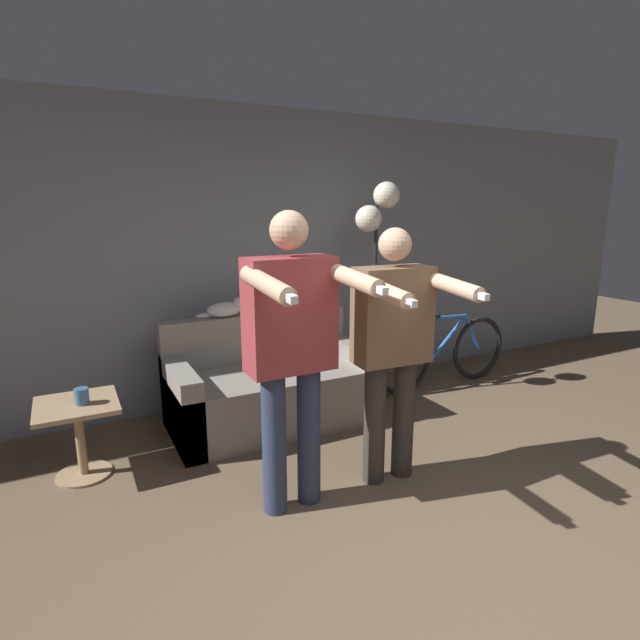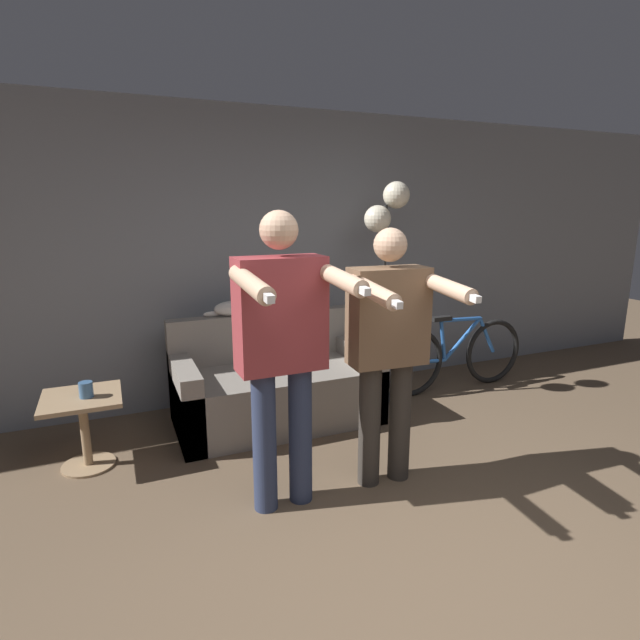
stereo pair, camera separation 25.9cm
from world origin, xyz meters
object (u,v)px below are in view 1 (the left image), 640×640
at_px(couch, 271,389).
at_px(person_left, 292,343).
at_px(side_table, 78,423).
at_px(person_right, 393,339).
at_px(cat, 225,309).
at_px(floor_lamp, 377,226).
at_px(cup, 82,396).
at_px(bicycle, 442,352).

bearing_deg(couch, person_left, -105.90).
bearing_deg(side_table, person_right, -28.46).
height_order(couch, cat, cat).
xyz_separation_m(couch, person_right, (0.35, -1.19, 0.66)).
bearing_deg(side_table, floor_lamp, 6.84).
relative_size(person_right, cup, 15.43).
bearing_deg(cat, couch, -49.00).
bearing_deg(person_right, cup, 155.47).
relative_size(person_left, cat, 4.33).
xyz_separation_m(couch, cup, (-1.40, -0.26, 0.28)).
relative_size(couch, person_left, 0.94).
height_order(person_left, cat, person_left).
relative_size(person_right, side_table, 3.18).
bearing_deg(bicycle, person_right, -140.76).
relative_size(person_left, side_table, 3.38).
bearing_deg(floor_lamp, bicycle, -5.15).
bearing_deg(cat, floor_lamp, -9.72).
bearing_deg(person_right, cat, 115.97).
height_order(side_table, cup, cup).
bearing_deg(person_left, floor_lamp, 41.28).
height_order(couch, side_table, couch).
height_order(couch, bicycle, couch).
xyz_separation_m(cat, cup, (-1.13, -0.56, -0.36)).
bearing_deg(couch, bicycle, 0.37).
relative_size(cat, bicycle, 0.25).
relative_size(person_right, cat, 4.07).
height_order(cat, bicycle, cat).
relative_size(cat, cup, 3.79).
height_order(person_left, side_table, person_left).
bearing_deg(couch, cup, -169.66).
xyz_separation_m(cat, floor_lamp, (1.33, -0.23, 0.66)).
distance_m(floor_lamp, cup, 2.69).
xyz_separation_m(person_left, cup, (-1.06, 0.93, -0.45)).
bearing_deg(person_right, bicycle, 42.74).
bearing_deg(side_table, bicycle, 4.05).
xyz_separation_m(person_right, cat, (-0.62, 1.50, -0.02)).
xyz_separation_m(person_right, bicycle, (1.47, 1.20, -0.61)).
distance_m(person_left, floor_lamp, 1.97).
xyz_separation_m(person_left, side_table, (-1.10, 0.97, -0.64)).
xyz_separation_m(floor_lamp, cup, (-2.46, -0.34, -1.02)).
bearing_deg(floor_lamp, side_table, -173.16).
distance_m(cat, side_table, 1.40).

